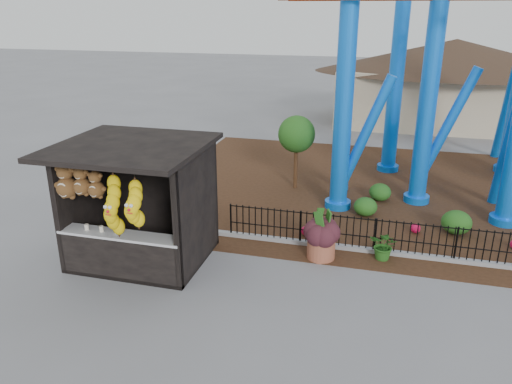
% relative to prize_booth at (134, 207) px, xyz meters
% --- Properties ---
extents(ground, '(120.00, 120.00, 0.00)m').
position_rel_prize_booth_xyz_m(ground, '(3.03, -0.91, -1.53)').
color(ground, slate).
rests_on(ground, ground).
extents(mulch_bed, '(18.00, 12.00, 0.02)m').
position_rel_prize_booth_xyz_m(mulch_bed, '(7.03, 7.09, -1.52)').
color(mulch_bed, '#331E11').
rests_on(mulch_bed, ground).
extents(curb, '(18.00, 0.18, 0.12)m').
position_rel_prize_booth_xyz_m(curb, '(7.03, 2.09, -1.47)').
color(curb, gray).
rests_on(curb, ground).
extents(prize_booth, '(3.50, 3.40, 3.12)m').
position_rel_prize_booth_xyz_m(prize_booth, '(0.00, 0.00, 0.00)').
color(prize_booth, black).
rests_on(prize_booth, ground).
extents(picket_fence, '(12.20, 0.06, 1.00)m').
position_rel_prize_booth_xyz_m(picket_fence, '(7.93, 2.09, -1.03)').
color(picket_fence, black).
rests_on(picket_fence, ground).
extents(terracotta_planter, '(0.80, 0.80, 0.62)m').
position_rel_prize_booth_xyz_m(terracotta_planter, '(4.50, 1.44, -1.22)').
color(terracotta_planter, '#984F37').
rests_on(terracotta_planter, ground).
extents(planter_foliage, '(0.70, 0.70, 0.64)m').
position_rel_prize_booth_xyz_m(planter_foliage, '(4.50, 1.44, -0.58)').
color(planter_foliage, '#35151C').
rests_on(planter_foliage, terracotta_planter).
extents(potted_plant, '(0.88, 0.82, 0.80)m').
position_rel_prize_booth_xyz_m(potted_plant, '(6.08, 1.79, -1.13)').
color(potted_plant, '#185218').
rests_on(potted_plant, ground).
extents(landscaping, '(8.10, 3.90, 0.68)m').
position_rel_prize_booth_xyz_m(landscaping, '(7.81, 4.67, -1.22)').
color(landscaping, '#204F17').
rests_on(landscaping, mulch_bed).
extents(pavilion, '(15.00, 15.00, 4.80)m').
position_rel_prize_booth_xyz_m(pavilion, '(9.03, 19.09, 1.54)').
color(pavilion, '#BFAD8C').
rests_on(pavilion, ground).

